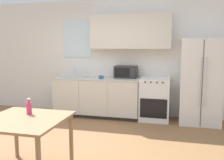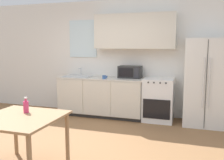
% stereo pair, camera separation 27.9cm
% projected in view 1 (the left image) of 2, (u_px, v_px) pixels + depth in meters
% --- Properties ---
extents(ground_plane, '(12.00, 12.00, 0.00)m').
position_uv_depth(ground_plane, '(77.00, 148.00, 4.03)').
color(ground_plane, olive).
extents(wall_back, '(12.00, 0.38, 2.70)m').
position_uv_depth(wall_back, '(114.00, 53.00, 5.91)').
color(wall_back, silver).
rests_on(wall_back, ground_plane).
extents(kitchen_counter, '(2.01, 0.67, 0.91)m').
position_uv_depth(kitchen_counter, '(97.00, 97.00, 5.82)').
color(kitchen_counter, '#333333').
rests_on(kitchen_counter, ground_plane).
extents(oven_range, '(0.64, 0.63, 0.93)m').
position_uv_depth(oven_range, '(155.00, 99.00, 5.52)').
color(oven_range, white).
rests_on(oven_range, ground_plane).
extents(refrigerator, '(0.82, 0.70, 1.78)m').
position_uv_depth(refrigerator, '(200.00, 82.00, 5.21)').
color(refrigerator, silver).
rests_on(refrigerator, ground_plane).
extents(kitchen_sink, '(0.63, 0.40, 0.20)m').
position_uv_depth(kitchen_sink, '(74.00, 76.00, 5.91)').
color(kitchen_sink, '#B7BABC').
rests_on(kitchen_sink, kitchen_counter).
extents(microwave, '(0.51, 0.33, 0.27)m').
position_uv_depth(microwave, '(126.00, 72.00, 5.71)').
color(microwave, '#282828').
rests_on(microwave, kitchen_counter).
extents(coffee_mug, '(0.11, 0.08, 0.08)m').
position_uv_depth(coffee_mug, '(101.00, 77.00, 5.51)').
color(coffee_mug, '#335999').
rests_on(coffee_mug, kitchen_counter).
extents(dining_table, '(0.99, 0.97, 0.74)m').
position_uv_depth(dining_table, '(25.00, 126.00, 3.12)').
color(dining_table, '#997551').
rests_on(dining_table, ground_plane).
extents(drink_bottle, '(0.07, 0.07, 0.21)m').
position_uv_depth(drink_bottle, '(29.00, 108.00, 3.29)').
color(drink_bottle, '#DB386B').
rests_on(drink_bottle, dining_table).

